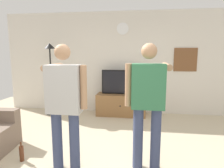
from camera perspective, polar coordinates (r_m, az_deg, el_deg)
The scene contains 9 objects.
back_wall at distance 5.40m, azimuth 2.38°, elevation 6.06°, with size 6.40×0.10×2.70m, color silver.
tv_stand at distance 5.22m, azimuth 2.63°, elevation -5.96°, with size 1.27×0.51×0.56m.
television at distance 5.14m, azimuth 2.72°, elevation 0.57°, with size 1.02×0.07×0.63m.
wall_clock at distance 5.37m, azimuth 3.08°, elevation 15.64°, with size 0.31×0.31×0.03m, color white.
framed_picture at distance 5.44m, azimuth 20.36°, elevation 6.58°, with size 0.57×0.04×0.60m, color brown.
floor_lamp at distance 5.40m, azimuth -17.32°, elevation 5.52°, with size 0.32×0.32×1.87m.
person_standing_nearer_lamp at distance 2.75m, azimuth -13.50°, elevation -4.58°, with size 0.64×0.78×1.74m.
person_standing_nearer_couch at distance 2.74m, azimuth 10.28°, elevation -4.31°, with size 0.62×0.78×1.76m.
beverage_bottle at distance 3.46m, azimuth -24.59°, elevation -17.69°, with size 0.07×0.07×0.30m.
Camera 1 is at (0.52, -2.42, 1.63)m, focal length 31.74 mm.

